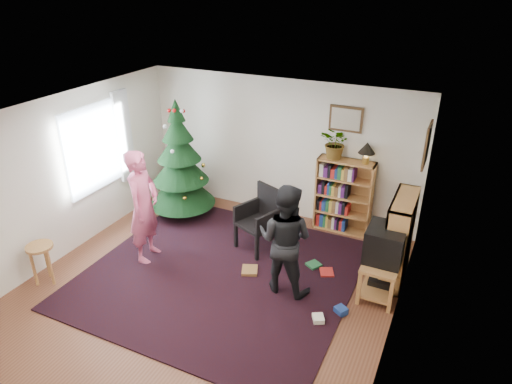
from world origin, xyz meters
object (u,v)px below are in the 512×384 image
at_px(picture_back, 346,119).
at_px(stool, 41,254).
at_px(armchair, 261,215).
at_px(picture_right, 427,145).
at_px(christmas_tree, 180,169).
at_px(crt_tv, 385,244).
at_px(person_by_chair, 285,240).
at_px(bookshelf_right, 399,238).
at_px(potted_plant, 336,143).
at_px(table_lamp, 367,149).
at_px(bookshelf_back, 344,195).
at_px(tv_stand, 381,272).
at_px(person_standing, 144,207).

distance_m(picture_back, stool, 5.01).
bearing_deg(picture_back, armchair, -128.51).
relative_size(picture_right, christmas_tree, 0.28).
bearing_deg(crt_tv, christmas_tree, 168.65).
bearing_deg(person_by_chair, armchair, -48.59).
relative_size(picture_right, bookshelf_right, 0.46).
height_order(bookshelf_right, potted_plant, potted_plant).
distance_m(bookshelf_right, table_lamp, 1.54).
bearing_deg(christmas_tree, potted_plant, 14.63).
height_order(bookshelf_back, potted_plant, potted_plant).
relative_size(picture_back, armchair, 0.53).
distance_m(crt_tv, potted_plant, 2.01).
distance_m(christmas_tree, person_by_chair, 2.83).
relative_size(bookshelf_back, potted_plant, 2.40).
relative_size(bookshelf_back, crt_tv, 2.38).
xyz_separation_m(bookshelf_back, bookshelf_right, (1.08, -1.00, 0.00)).
distance_m(armchair, stool, 3.28).
xyz_separation_m(picture_right, stool, (-4.68, -2.70, -1.47)).
relative_size(stool, table_lamp, 1.72).
bearing_deg(potted_plant, stool, -134.78).
relative_size(stool, person_by_chair, 0.38).
bearing_deg(bookshelf_back, crt_tv, -56.39).
xyz_separation_m(picture_back, person_by_chair, (-0.18, -2.08, -1.14)).
distance_m(picture_right, armchair, 2.70).
xyz_separation_m(christmas_tree, tv_stand, (3.78, -0.76, -0.58)).
relative_size(picture_back, person_by_chair, 0.34).
xyz_separation_m(bookshelf_right, tv_stand, (-0.12, -0.44, -0.34)).
distance_m(armchair, person_standing, 1.84).
bearing_deg(picture_right, potted_plant, 157.36).
height_order(picture_right, potted_plant, picture_right).
bearing_deg(potted_plant, bookshelf_back, 0.00).
bearing_deg(picture_back, christmas_tree, -163.18).
bearing_deg(bookshelf_back, stool, -136.49).
relative_size(stool, person_standing, 0.35).
bearing_deg(armchair, stool, -114.09).
distance_m(picture_back, picture_right, 1.51).
bearing_deg(person_by_chair, picture_back, -94.00).
distance_m(picture_right, christmas_tree, 4.16).
xyz_separation_m(crt_tv, stool, (-4.42, -1.85, -0.31)).
distance_m(picture_right, potted_plant, 1.58).
distance_m(tv_stand, stool, 4.79).
relative_size(picture_back, bookshelf_right, 0.42).
height_order(picture_right, armchair, picture_right).
bearing_deg(picture_back, bookshelf_back, -50.77).
xyz_separation_m(picture_back, table_lamp, (0.41, -0.14, -0.41)).
height_order(bookshelf_back, tv_stand, bookshelf_back).
bearing_deg(armchair, person_by_chair, -26.39).
relative_size(picture_back, potted_plant, 1.02).
height_order(tv_stand, stool, stool).
relative_size(person_standing, potted_plant, 3.31).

